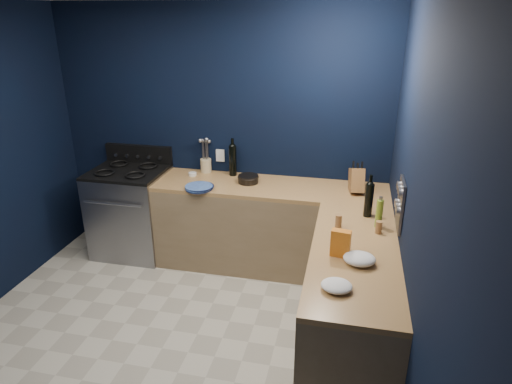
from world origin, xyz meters
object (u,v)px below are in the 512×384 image
(gas_range, at_px, (132,213))
(utensil_crock, at_px, (206,165))
(plate_stack, at_px, (199,187))
(knife_block, at_px, (356,180))
(crouton_bag, at_px, (341,243))

(gas_range, bearing_deg, utensil_crock, 19.05)
(plate_stack, relative_size, utensil_crock, 1.86)
(plate_stack, height_order, utensil_crock, utensil_crock)
(gas_range, xyz_separation_m, knife_block, (2.35, 0.04, 0.55))
(crouton_bag, bearing_deg, utensil_crock, 142.97)
(gas_range, height_order, knife_block, knife_block)
(plate_stack, height_order, knife_block, knife_block)
(gas_range, relative_size, knife_block, 4.06)
(gas_range, bearing_deg, plate_stack, -14.19)
(plate_stack, xyz_separation_m, utensil_crock, (-0.09, 0.49, 0.06))
(knife_block, bearing_deg, utensil_crock, 163.09)
(plate_stack, bearing_deg, gas_range, 165.81)
(plate_stack, bearing_deg, crouton_bag, -35.81)
(plate_stack, xyz_separation_m, crouton_bag, (1.39, -1.00, 0.08))
(knife_block, bearing_deg, gas_range, 172.38)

